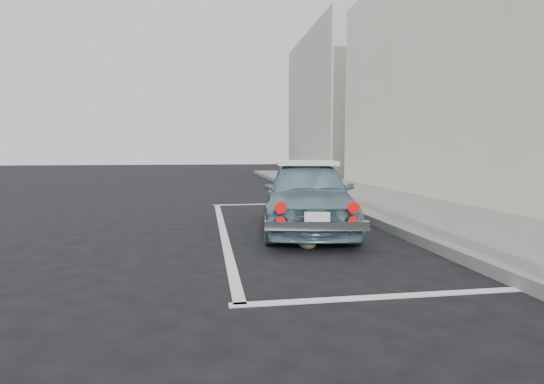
% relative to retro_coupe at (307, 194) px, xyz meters
% --- Properties ---
extents(ground, '(80.00, 80.00, 0.00)m').
position_rel_retro_coupe_xyz_m(ground, '(-0.53, -2.89, -0.61)').
color(ground, black).
rests_on(ground, ground).
extents(sidewalk, '(2.80, 40.00, 0.15)m').
position_rel_retro_coupe_xyz_m(sidewalk, '(2.67, -0.89, -0.54)').
color(sidewalk, slate).
rests_on(sidewalk, ground).
extents(building_far, '(3.50, 10.00, 8.00)m').
position_rel_retro_coupe_xyz_m(building_far, '(5.82, 17.11, 3.39)').
color(building_far, beige).
rests_on(building_far, ground).
extents(pline_rear, '(3.00, 0.12, 0.01)m').
position_rel_retro_coupe_xyz_m(pline_rear, '(-0.03, -3.39, -0.61)').
color(pline_rear, silver).
rests_on(pline_rear, ground).
extents(pline_front, '(3.00, 0.12, 0.01)m').
position_rel_retro_coupe_xyz_m(pline_front, '(-0.03, 3.61, -0.61)').
color(pline_front, silver).
rests_on(pline_front, ground).
extents(pline_side, '(0.12, 7.00, 0.01)m').
position_rel_retro_coupe_xyz_m(pline_side, '(-1.43, 0.11, -0.61)').
color(pline_side, silver).
rests_on(pline_side, ground).
extents(retro_coupe, '(2.00, 3.74, 1.21)m').
position_rel_retro_coupe_xyz_m(retro_coupe, '(0.00, 0.00, 0.00)').
color(retro_coupe, slate).
rests_on(retro_coupe, ground).
extents(cat, '(0.31, 0.51, 0.28)m').
position_rel_retro_coupe_xyz_m(cat, '(-0.34, -1.42, -0.49)').
color(cat, '#66594E').
rests_on(cat, ground).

